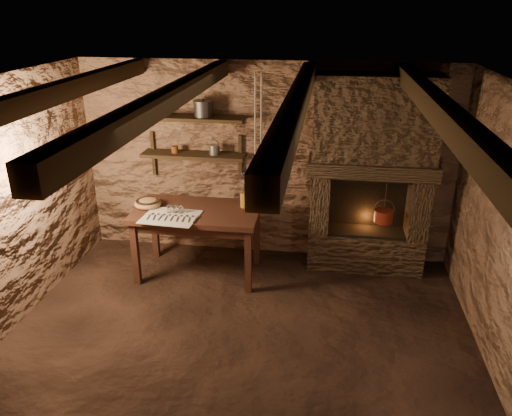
# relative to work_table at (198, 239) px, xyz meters

# --- Properties ---
(floor) EXTENTS (4.50, 4.50, 0.00)m
(floor) POSITION_rel_work_table_xyz_m (0.69, -1.31, -0.44)
(floor) COLOR black
(floor) RESTS_ON ground
(back_wall) EXTENTS (4.50, 0.04, 2.40)m
(back_wall) POSITION_rel_work_table_xyz_m (0.69, 0.69, 0.76)
(back_wall) COLOR brown
(back_wall) RESTS_ON floor
(front_wall) EXTENTS (4.50, 0.04, 2.40)m
(front_wall) POSITION_rel_work_table_xyz_m (0.69, -3.31, 0.76)
(front_wall) COLOR brown
(front_wall) RESTS_ON floor
(ceiling) EXTENTS (4.50, 4.00, 0.04)m
(ceiling) POSITION_rel_work_table_xyz_m (0.69, -1.31, 1.96)
(ceiling) COLOR black
(ceiling) RESTS_ON back_wall
(beam_far_left) EXTENTS (0.14, 3.95, 0.16)m
(beam_far_left) POSITION_rel_work_table_xyz_m (-0.81, -1.31, 1.87)
(beam_far_left) COLOR black
(beam_far_left) RESTS_ON ceiling
(beam_mid_left) EXTENTS (0.14, 3.95, 0.16)m
(beam_mid_left) POSITION_rel_work_table_xyz_m (0.19, -1.31, 1.87)
(beam_mid_left) COLOR black
(beam_mid_left) RESTS_ON ceiling
(beam_mid_right) EXTENTS (0.14, 3.95, 0.16)m
(beam_mid_right) POSITION_rel_work_table_xyz_m (1.19, -1.31, 1.87)
(beam_mid_right) COLOR black
(beam_mid_right) RESTS_ON ceiling
(beam_far_right) EXTENTS (0.14, 3.95, 0.16)m
(beam_far_right) POSITION_rel_work_table_xyz_m (2.19, -1.31, 1.87)
(beam_far_right) COLOR black
(beam_far_right) RESTS_ON ceiling
(shelf_lower) EXTENTS (1.25, 0.30, 0.04)m
(shelf_lower) POSITION_rel_work_table_xyz_m (-0.16, 0.53, 0.86)
(shelf_lower) COLOR black
(shelf_lower) RESTS_ON back_wall
(shelf_upper) EXTENTS (1.25, 0.30, 0.04)m
(shelf_upper) POSITION_rel_work_table_xyz_m (-0.16, 0.53, 1.31)
(shelf_upper) COLOR black
(shelf_upper) RESTS_ON back_wall
(hearth) EXTENTS (1.43, 0.51, 2.30)m
(hearth) POSITION_rel_work_table_xyz_m (1.94, 0.46, 0.79)
(hearth) COLOR #35261A
(hearth) RESTS_ON floor
(work_table) EXTENTS (1.44, 0.83, 0.82)m
(work_table) POSITION_rel_work_table_xyz_m (0.00, 0.00, 0.00)
(work_table) COLOR black
(work_table) RESTS_ON floor
(linen_cloth) EXTENTS (0.63, 0.52, 0.01)m
(linen_cloth) POSITION_rel_work_table_xyz_m (-0.23, -0.25, 0.38)
(linen_cloth) COLOR beige
(linen_cloth) RESTS_ON work_table
(pewter_cutlery_row) EXTENTS (0.51, 0.23, 0.01)m
(pewter_cutlery_row) POSITION_rel_work_table_xyz_m (-0.23, -0.27, 0.39)
(pewter_cutlery_row) COLOR gray
(pewter_cutlery_row) RESTS_ON linen_cloth
(drinking_glasses) EXTENTS (0.19, 0.06, 0.08)m
(drinking_glasses) POSITION_rel_work_table_xyz_m (-0.21, -0.14, 0.42)
(drinking_glasses) COLOR silver
(drinking_glasses) RESTS_ON linen_cloth
(stoneware_jug) EXTENTS (0.14, 0.14, 0.40)m
(stoneware_jug) POSITION_rel_work_table_xyz_m (0.53, 0.17, 0.55)
(stoneware_jug) COLOR #AD7421
(stoneware_jug) RESTS_ON work_table
(wooden_bowl) EXTENTS (0.35, 0.35, 0.11)m
(wooden_bowl) POSITION_rel_work_table_xyz_m (-0.58, 0.01, 0.41)
(wooden_bowl) COLOR #AB7D4A
(wooden_bowl) RESTS_ON work_table
(iron_stockpot) EXTENTS (0.25, 0.25, 0.17)m
(iron_stockpot) POSITION_rel_work_table_xyz_m (-0.01, 0.53, 1.41)
(iron_stockpot) COLOR #2F2D2A
(iron_stockpot) RESTS_ON shelf_upper
(tin_pan) EXTENTS (0.25, 0.14, 0.24)m
(tin_pan) POSITION_rel_work_table_xyz_m (-0.50, 0.63, 1.45)
(tin_pan) COLOR gray
(tin_pan) RESTS_ON shelf_upper
(small_kettle) EXTENTS (0.17, 0.13, 0.18)m
(small_kettle) POSITION_rel_work_table_xyz_m (0.10, 0.53, 0.94)
(small_kettle) COLOR gray
(small_kettle) RESTS_ON shelf_lower
(rusty_tin) EXTENTS (0.09, 0.09, 0.08)m
(rusty_tin) POSITION_rel_work_table_xyz_m (-0.38, 0.53, 0.92)
(rusty_tin) COLOR #5B2D12
(rusty_tin) RESTS_ON shelf_lower
(red_pot) EXTENTS (0.25, 0.25, 0.54)m
(red_pot) POSITION_rel_work_table_xyz_m (2.13, 0.41, 0.27)
(red_pot) COLOR maroon
(red_pot) RESTS_ON hearth
(hanging_ropes) EXTENTS (0.08, 0.08, 1.20)m
(hanging_ropes) POSITION_rel_work_table_xyz_m (0.74, -0.26, 1.36)
(hanging_ropes) COLOR tan
(hanging_ropes) RESTS_ON ceiling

